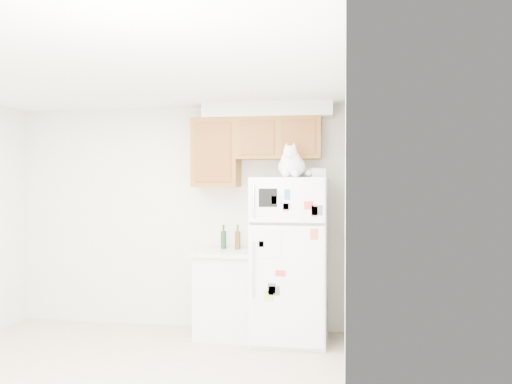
% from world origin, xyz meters
% --- Properties ---
extents(room_shell, '(3.84, 4.04, 2.52)m').
position_xyz_m(room_shell, '(0.12, 0.24, 1.67)').
color(room_shell, silver).
rests_on(room_shell, ground_plane).
extents(refrigerator, '(0.76, 0.78, 1.70)m').
position_xyz_m(refrigerator, '(1.34, 1.61, 0.85)').
color(refrigerator, white).
rests_on(refrigerator, ground_plane).
extents(base_counter, '(0.64, 0.64, 0.92)m').
position_xyz_m(base_counter, '(0.65, 1.68, 0.46)').
color(base_counter, white).
rests_on(base_counter, ground_plane).
extents(cat, '(0.33, 0.48, 0.34)m').
position_xyz_m(cat, '(1.38, 1.39, 1.83)').
color(cat, white).
rests_on(cat, refrigerator).
extents(storage_box_back, '(0.20, 0.17, 0.10)m').
position_xyz_m(storage_box_back, '(1.53, 1.69, 1.75)').
color(storage_box_back, white).
rests_on(storage_box_back, refrigerator).
extents(storage_box_front, '(0.18, 0.16, 0.09)m').
position_xyz_m(storage_box_front, '(1.62, 1.54, 1.74)').
color(storage_box_front, white).
rests_on(storage_box_front, refrigerator).
extents(bottle_green, '(0.06, 0.06, 0.27)m').
position_xyz_m(bottle_green, '(0.58, 1.82, 1.05)').
color(bottle_green, '#19381E').
rests_on(bottle_green, base_counter).
extents(bottle_amber, '(0.06, 0.06, 0.27)m').
position_xyz_m(bottle_amber, '(0.75, 1.79, 1.05)').
color(bottle_amber, '#593814').
rests_on(bottle_amber, base_counter).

